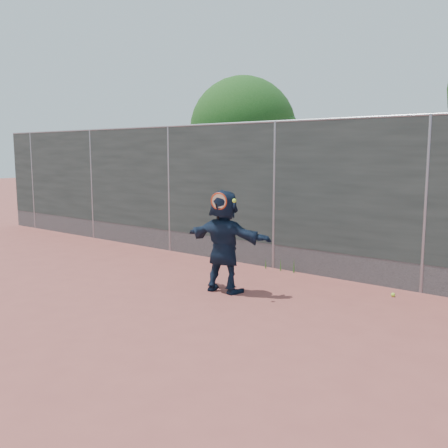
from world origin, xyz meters
The scene contains 7 objects.
ground centered at (0.00, 0.00, 0.00)m, with size 80.00×80.00×0.00m, color #9E4C42.
player centered at (0.29, 1.47, 0.88)m, with size 1.64×0.52×1.77m, color #142237.
ball_ground centered at (2.71, 2.96, 0.03)m, with size 0.07×0.07×0.07m, color #BBF937.
fence centered at (0.00, 3.50, 1.58)m, with size 20.00×0.06×3.03m.
swing_action centered at (0.37, 1.27, 1.57)m, with size 0.54×0.18×0.51m.
tree_left centered at (-2.85, 6.55, 2.94)m, with size 3.15×3.00×4.53m.
weed_clump centered at (0.29, 3.38, 0.13)m, with size 0.68×0.07×0.30m.
Camera 1 is at (5.50, -5.12, 2.38)m, focal length 40.00 mm.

